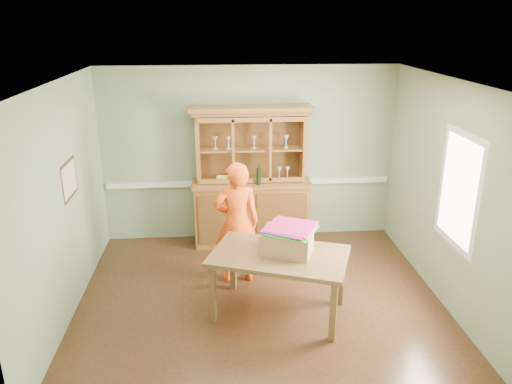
{
  "coord_description": "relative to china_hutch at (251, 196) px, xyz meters",
  "views": [
    {
      "loc": [
        -0.48,
        -5.44,
        3.36
      ],
      "look_at": [
        -0.02,
        0.4,
        1.3
      ],
      "focal_mm": 35.0,
      "sensor_mm": 36.0,
      "label": 1
    }
  ],
  "objects": [
    {
      "name": "floor",
      "position": [
        -0.02,
        -1.76,
        -0.75
      ],
      "size": [
        4.5,
        4.5,
        0.0
      ],
      "primitive_type": "plane",
      "color": "#492917",
      "rests_on": "ground"
    },
    {
      "name": "person",
      "position": [
        -0.28,
        -1.21,
        0.08
      ],
      "size": [
        0.62,
        0.43,
        1.65
      ],
      "primitive_type": "imported",
      "rotation": [
        0.0,
        0.0,
        3.2
      ],
      "color": "#F24F0F",
      "rests_on": "floor"
    },
    {
      "name": "chair_rail",
      "position": [
        -0.02,
        0.22,
        0.15
      ],
      "size": [
        4.41,
        0.05,
        0.08
      ],
      "primitive_type": "cube",
      "color": "silver",
      "rests_on": "wall_back"
    },
    {
      "name": "china_hutch",
      "position": [
        0.0,
        0.0,
        0.0
      ],
      "size": [
        1.81,
        0.6,
        2.13
      ],
      "color": "brown",
      "rests_on": "floor"
    },
    {
      "name": "window_panel",
      "position": [
        2.21,
        -2.06,
        0.75
      ],
      "size": [
        0.03,
        0.96,
        1.36
      ],
      "color": "silver",
      "rests_on": "wall_right"
    },
    {
      "name": "ceiling",
      "position": [
        -0.02,
        -1.76,
        1.95
      ],
      "size": [
        4.5,
        4.5,
        0.0
      ],
      "primitive_type": "plane",
      "rotation": [
        3.14,
        0.0,
        0.0
      ],
      "color": "white",
      "rests_on": "wall_back"
    },
    {
      "name": "wall_left",
      "position": [
        -2.27,
        -1.76,
        0.6
      ],
      "size": [
        0.0,
        4.0,
        4.0
      ],
      "primitive_type": "plane",
      "rotation": [
        1.57,
        0.0,
        1.57
      ],
      "color": "gray",
      "rests_on": "floor"
    },
    {
      "name": "wall_back",
      "position": [
        -0.02,
        0.24,
        0.6
      ],
      "size": [
        4.5,
        0.0,
        4.5
      ],
      "primitive_type": "plane",
      "rotation": [
        1.57,
        0.0,
        0.0
      ],
      "color": "gray",
      "rests_on": "floor"
    },
    {
      "name": "dining_table",
      "position": [
        0.18,
        -2.05,
        -0.07
      ],
      "size": [
        1.77,
        1.4,
        0.77
      ],
      "rotation": [
        0.0,
        0.0,
        -0.35
      ],
      "color": "brown",
      "rests_on": "floor"
    },
    {
      "name": "wall_front",
      "position": [
        -0.02,
        -3.76,
        0.6
      ],
      "size": [
        4.5,
        0.0,
        4.5
      ],
      "primitive_type": "plane",
      "rotation": [
        -1.57,
        0.0,
        0.0
      ],
      "color": "gray",
      "rests_on": "floor"
    },
    {
      "name": "kite_stack",
      "position": [
        0.31,
        -2.0,
        0.31
      ],
      "size": [
        0.68,
        0.68,
        0.05
      ],
      "rotation": [
        0.0,
        0.0,
        1.09
      ],
      "color": "yellow",
      "rests_on": "cardboard_box"
    },
    {
      "name": "cardboard_box",
      "position": [
        0.27,
        -2.0,
        0.16
      ],
      "size": [
        0.68,
        0.61,
        0.26
      ],
      "primitive_type": "cube",
      "rotation": [
        0.0,
        0.0,
        -0.33
      ],
      "color": "#AB7F58",
      "rests_on": "dining_table"
    },
    {
      "name": "wall_right",
      "position": [
        2.23,
        -1.76,
        0.6
      ],
      "size": [
        0.0,
        4.0,
        4.0
      ],
      "primitive_type": "plane",
      "rotation": [
        1.57,
        0.0,
        -1.57
      ],
      "color": "gray",
      "rests_on": "floor"
    },
    {
      "name": "framed_map",
      "position": [
        -2.25,
        -1.46,
        0.8
      ],
      "size": [
        0.03,
        0.6,
        0.46
      ],
      "color": "#372816",
      "rests_on": "wall_left"
    }
  ]
}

